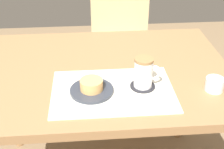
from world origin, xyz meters
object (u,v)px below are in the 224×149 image
Objects in this scene: pastry at (92,85)px; sugar_bowl at (214,84)px; wooden_chair at (121,41)px; pastry_plate at (92,90)px; coffee_mug at (144,72)px; dining_table at (101,85)px.

sugar_bowl is at bearing -2.34° from pastry.
wooden_chair reaches higher than sugar_bowl.
coffee_mug reaches higher than pastry_plate.
sugar_bowl is at bearing -24.31° from dining_table.
dining_table is 0.48m from sugar_bowl.
pastry is at bearing 77.53° from wooden_chair.
wooden_chair is at bearing 76.76° from pastry_plate.
wooden_chair is 0.92m from coffee_mug.
sugar_bowl is (0.42, -0.19, 0.11)m from dining_table.
pastry_plate is 1.92× the size of pastry.
pastry_plate is at bearing 0.00° from pastry.
pastry is at bearing 177.66° from sugar_bowl.
sugar_bowl is (0.46, -0.02, -0.01)m from pastry.
sugar_bowl is (0.46, -0.02, 0.02)m from pastry_plate.
pastry_plate reaches higher than dining_table.
pastry is at bearing -174.50° from coffee_mug.
pastry_plate is 2.35× the size of sugar_bowl.
pastry is (-0.21, -0.89, 0.25)m from wooden_chair.
coffee_mug is (0.20, 0.02, 0.06)m from pastry_plate.
wooden_chair is (0.17, 0.72, -0.13)m from dining_table.
wooden_chair reaches higher than pastry_plate.
wooden_chair is at bearing 76.87° from dining_table.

